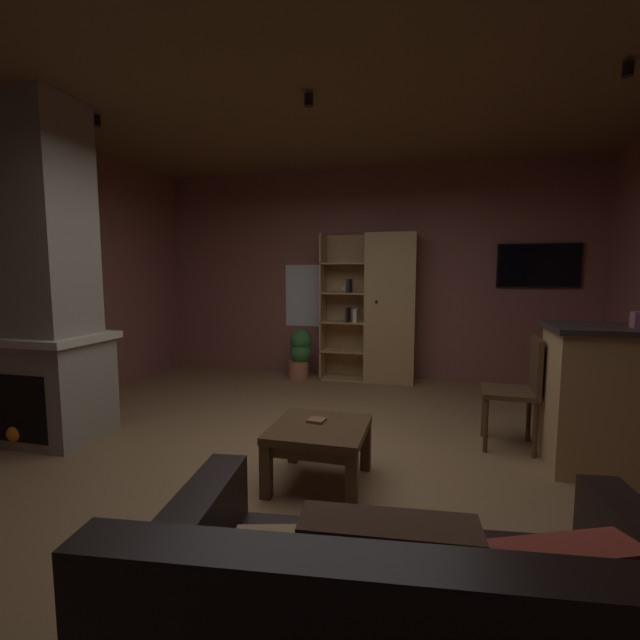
# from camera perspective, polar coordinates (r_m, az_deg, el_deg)

# --- Properties ---
(floor) EXTENTS (5.81, 5.92, 0.02)m
(floor) POSITION_cam_1_polar(r_m,az_deg,el_deg) (3.52, -1.72, -18.16)
(floor) COLOR olive
(floor) RESTS_ON ground
(wall_back) EXTENTS (5.93, 0.06, 2.83)m
(wall_back) POSITION_cam_1_polar(r_m,az_deg,el_deg) (6.13, 6.10, 5.93)
(wall_back) COLOR #8E544C
(wall_back) RESTS_ON ground
(ceiling) EXTENTS (5.81, 5.92, 0.02)m
(ceiling) POSITION_cam_1_polar(r_m,az_deg,el_deg) (3.49, -1.89, 29.78)
(ceiling) COLOR brown
(window_pane_back) EXTENTS (0.77, 0.01, 0.87)m
(window_pane_back) POSITION_cam_1_polar(r_m,az_deg,el_deg) (6.27, -1.09, 3.15)
(window_pane_back) COLOR white
(stone_fireplace) EXTENTS (1.04, 0.74, 2.83)m
(stone_fireplace) POSITION_cam_1_polar(r_m,az_deg,el_deg) (4.45, -32.53, 3.14)
(stone_fireplace) COLOR gray
(stone_fireplace) RESTS_ON ground
(bookshelf_cabinet) EXTENTS (1.23, 0.41, 1.94)m
(bookshelf_cabinet) POSITION_cam_1_polar(r_m,az_deg,el_deg) (5.84, 8.27, 1.44)
(bookshelf_cabinet) COLOR tan
(bookshelf_cabinet) RESTS_ON ground
(coffee_table) EXTENTS (0.63, 0.64, 0.41)m
(coffee_table) POSITION_cam_1_polar(r_m,az_deg,el_deg) (3.11, -0.09, -14.88)
(coffee_table) COLOR #4C331E
(coffee_table) RESTS_ON ground
(table_book_0) EXTENTS (0.13, 0.12, 0.02)m
(table_book_0) POSITION_cam_1_polar(r_m,az_deg,el_deg) (3.15, -0.45, -12.79)
(table_book_0) COLOR brown
(table_book_0) RESTS_ON coffee_table
(dining_chair) EXTENTS (0.44, 0.44, 0.92)m
(dining_chair) POSITION_cam_1_polar(r_m,az_deg,el_deg) (3.97, 24.42, -7.61)
(dining_chair) COLOR #4C331E
(dining_chair) RESTS_ON ground
(potted_floor_plant) EXTENTS (0.32, 0.30, 0.68)m
(potted_floor_plant) POSITION_cam_1_polar(r_m,az_deg,el_deg) (5.93, -2.57, -4.24)
(potted_floor_plant) COLOR #B77051
(potted_floor_plant) RESTS_ON ground
(wall_mounted_tv) EXTENTS (0.96, 0.06, 0.54)m
(wall_mounted_tv) POSITION_cam_1_polar(r_m,az_deg,el_deg) (6.13, 26.32, 6.32)
(wall_mounted_tv) COLOR black
(track_light_spot_0) EXTENTS (0.07, 0.07, 0.09)m
(track_light_spot_0) POSITION_cam_1_polar(r_m,az_deg,el_deg) (4.68, -26.83, 21.93)
(track_light_spot_0) COLOR black
(track_light_spot_1) EXTENTS (0.07, 0.07, 0.09)m
(track_light_spot_1) POSITION_cam_1_polar(r_m,az_deg,el_deg) (3.81, -1.46, 26.46)
(track_light_spot_1) COLOR black
(track_light_spot_2) EXTENTS (0.07, 0.07, 0.09)m
(track_light_spot_2) POSITION_cam_1_polar(r_m,az_deg,el_deg) (3.88, 34.91, 24.98)
(track_light_spot_2) COLOR black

